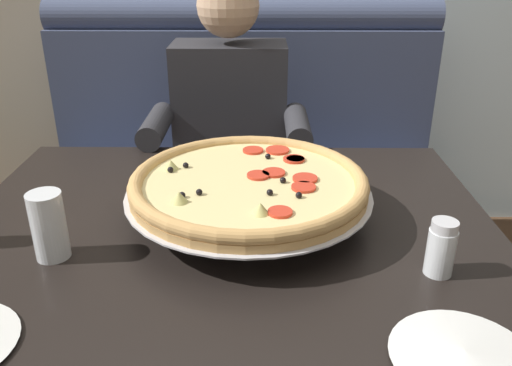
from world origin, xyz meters
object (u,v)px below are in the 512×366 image
pizza (249,184)px  plate_near_left (464,355)px  diner_main (229,138)px  booth_bench (242,187)px  shaker_oregano (441,252)px  dining_table (227,256)px  drinking_glass (49,230)px

pizza → plate_near_left: size_ratio=2.45×
diner_main → plate_near_left: size_ratio=5.61×
booth_bench → shaker_oregano: (0.42, -1.15, 0.40)m
booth_bench → dining_table: 1.00m
booth_bench → drinking_glass: size_ratio=11.53×
diner_main → drinking_glass: diner_main is taller
diner_main → pizza: 0.69m
pizza → plate_near_left: pizza is taller
shaker_oregano → plate_near_left: 0.24m
dining_table → plate_near_left: plate_near_left is taller
booth_bench → shaker_oregano: bearing=-69.9°
plate_near_left → drinking_glass: size_ratio=1.60×
pizza → dining_table: bearing=-153.7°
pizza → plate_near_left: 0.57m
dining_table → pizza: 0.18m
pizza → drinking_glass: drinking_glass is taller
diner_main → pizza: bearing=-82.8°
pizza → shaker_oregano: 0.43m
diner_main → plate_near_left: 1.20m
booth_bench → pizza: size_ratio=2.94×
diner_main → shaker_oregano: diner_main is taller
diner_main → drinking_glass: 0.89m
plate_near_left → drinking_glass: bearing=158.7°
shaker_oregano → drinking_glass: size_ratio=0.80×
diner_main → dining_table: bearing=-87.3°
drinking_glass → shaker_oregano: bearing=-3.9°
pizza → drinking_glass: bearing=-157.3°
dining_table → plate_near_left: 0.59m
diner_main → plate_near_left: (0.42, -1.12, 0.05)m
plate_near_left → drinking_glass: (-0.73, 0.29, 0.05)m
booth_bench → pizza: bearing=-86.9°
drinking_glass → plate_near_left: bearing=-21.3°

